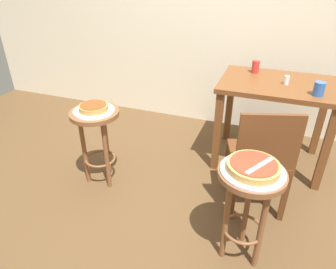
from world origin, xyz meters
TOP-DOWN VIEW (x-y plane):
  - ground_plane at (0.00, 0.00)m, footprint 6.00×6.00m
  - stool_foreground at (0.56, -0.18)m, footprint 0.38×0.38m
  - serving_plate_foreground at (0.56, -0.18)m, footprint 0.36×0.36m
  - pizza_foreground at (0.56, -0.18)m, footprint 0.29×0.29m
  - stool_middle at (-0.67, 0.19)m, footprint 0.38×0.38m
  - serving_plate_middle at (-0.67, 0.19)m, footprint 0.31×0.31m
  - pizza_middle at (-0.67, 0.19)m, footprint 0.22×0.22m
  - dining_table at (0.62, 0.99)m, footprint 0.95×0.68m
  - cup_near_edge at (0.91, 0.79)m, footprint 0.08×0.08m
  - cup_far_edge at (0.40, 1.17)m, footprint 0.07×0.07m
  - condiment_shaker at (0.68, 0.95)m, footprint 0.04×0.04m
  - wooden_chair at (0.59, 0.29)m, footprint 0.50×0.50m
  - pizza_server_knife at (0.59, -0.20)m, footprint 0.13×0.20m

SIDE VIEW (x-z plane):
  - ground_plane at x=0.00m, z-range 0.00..0.00m
  - wooden_chair at x=0.59m, z-range 0.04..0.89m
  - stool_foreground at x=0.56m, z-range 0.16..0.81m
  - stool_middle at x=-0.67m, z-range 0.16..0.81m
  - dining_table at x=0.62m, z-range 0.26..1.03m
  - serving_plate_foreground at x=0.56m, z-range 0.65..0.66m
  - serving_plate_middle at x=-0.67m, z-range 0.65..0.66m
  - pizza_foreground at x=0.56m, z-range 0.66..0.71m
  - pizza_middle at x=-0.67m, z-range 0.66..0.71m
  - pizza_server_knife at x=0.59m, z-range 0.71..0.72m
  - condiment_shaker at x=0.68m, z-range 0.78..0.85m
  - cup_near_edge at x=0.91m, z-range 0.78..0.88m
  - cup_far_edge at x=0.40m, z-range 0.78..0.89m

